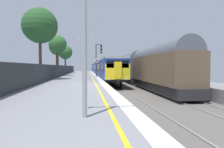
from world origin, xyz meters
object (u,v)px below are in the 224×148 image
at_px(freight_train_adjacent_track, 122,66).
at_px(background_tree_back, 56,48).
at_px(platform_lamp_far, 87,61).
at_px(platform_lamp_near, 84,9).
at_px(commuter_train_at_platform, 100,68).
at_px(platform_lamp_mid, 86,54).
at_px(speed_limit_sign, 97,65).
at_px(background_tree_centre, 65,53).
at_px(background_tree_right, 41,27).
at_px(background_tree_left, 58,45).
at_px(signal_gantry, 98,56).

xyz_separation_m(freight_train_adjacent_track, background_tree_back, (-13.61, 2.67, 3.89)).
xyz_separation_m(platform_lamp_far, background_tree_back, (-6.32, -5.94, 2.54)).
bearing_deg(platform_lamp_far, platform_lamp_near, -90.00).
relative_size(commuter_train_at_platform, platform_lamp_mid, 11.05).
height_order(commuter_train_at_platform, speed_limit_sign, commuter_train_at_platform).
xyz_separation_m(background_tree_centre, background_tree_back, (-1.11, -7.02, 0.49)).
relative_size(background_tree_centre, background_tree_right, 0.81).
bearing_deg(background_tree_left, background_tree_right, -92.42).
bearing_deg(background_tree_back, background_tree_centre, 81.02).
distance_m(signal_gantry, background_tree_back, 13.79).
xyz_separation_m(platform_lamp_mid, background_tree_centre, (-5.21, 22.87, 1.73)).
distance_m(speed_limit_sign, background_tree_back, 17.93).
xyz_separation_m(speed_limit_sign, platform_lamp_near, (-1.44, -21.90, 1.50)).
relative_size(background_tree_left, background_tree_right, 0.82).
height_order(platform_lamp_mid, background_tree_centre, background_tree_centre).
distance_m(speed_limit_sign, background_tree_centre, 23.92).
bearing_deg(commuter_train_at_platform, platform_lamp_mid, -97.96).
relative_size(commuter_train_at_platform, platform_lamp_near, 11.24).
xyz_separation_m(commuter_train_at_platform, background_tree_right, (-8.62, -26.59, 4.99)).
distance_m(platform_lamp_mid, platform_lamp_far, 21.78).
bearing_deg(speed_limit_sign, freight_train_adjacent_track, 65.86).
distance_m(freight_train_adjacent_track, background_tree_centre, 16.17).
height_order(commuter_train_at_platform, platform_lamp_mid, platform_lamp_mid).
distance_m(commuter_train_at_platform, signal_gantry, 18.72).
height_order(speed_limit_sign, background_tree_back, background_tree_back).
relative_size(speed_limit_sign, background_tree_centre, 0.40).
bearing_deg(commuter_train_at_platform, platform_lamp_near, -94.15).
height_order(background_tree_centre, background_tree_right, background_tree_right).
relative_size(background_tree_left, background_tree_centre, 1.00).
bearing_deg(background_tree_right, signal_gantry, 48.39).
bearing_deg(freight_train_adjacent_track, background_tree_back, 168.90).
xyz_separation_m(freight_train_adjacent_track, background_tree_right, (-12.62, -16.28, 4.64)).
relative_size(freight_train_adjacent_track, platform_lamp_far, 11.49).
bearing_deg(platform_lamp_mid, freight_train_adjacent_track, 61.04).
height_order(background_tree_left, background_tree_back, background_tree_back).
height_order(commuter_train_at_platform, freight_train_adjacent_track, freight_train_adjacent_track).
bearing_deg(platform_lamp_mid, background_tree_centre, 102.82).
height_order(platform_lamp_near, platform_lamp_mid, platform_lamp_mid).
bearing_deg(background_tree_right, background_tree_centre, 89.72).
relative_size(freight_train_adjacent_track, background_tree_left, 8.24).
height_order(platform_lamp_far, background_tree_right, background_tree_right).
bearing_deg(platform_lamp_far, speed_limit_sign, -86.20).
bearing_deg(platform_lamp_far, background_tree_left, -108.88).
xyz_separation_m(background_tree_left, background_tree_back, (-1.43, 8.35, 0.28)).
bearing_deg(platform_lamp_mid, commuter_train_at_platform, 82.04).
relative_size(platform_lamp_near, platform_lamp_mid, 0.98).
relative_size(platform_lamp_mid, background_tree_back, 0.77).
distance_m(background_tree_left, background_tree_centre, 15.38).
bearing_deg(platform_lamp_far, background_tree_right, -102.10).
distance_m(freight_train_adjacent_track, background_tree_left, 13.91).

